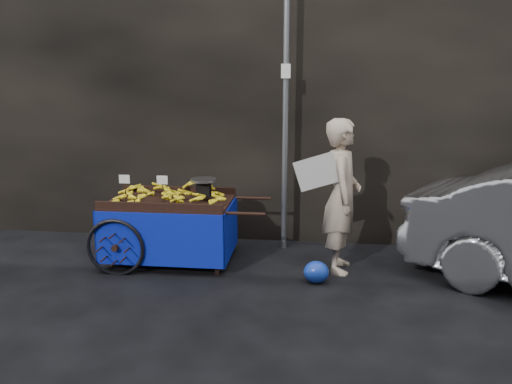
# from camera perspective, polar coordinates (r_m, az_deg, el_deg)

# --- Properties ---
(ground) EXTENTS (80.00, 80.00, 0.00)m
(ground) POSITION_cam_1_polar(r_m,az_deg,el_deg) (5.85, -0.68, -10.43)
(ground) COLOR black
(ground) RESTS_ON ground
(building_wall) EXTENTS (13.50, 2.00, 5.00)m
(building_wall) POSITION_cam_1_polar(r_m,az_deg,el_deg) (7.92, 4.77, 14.23)
(building_wall) COLOR black
(building_wall) RESTS_ON ground
(street_pole) EXTENTS (0.12, 0.10, 4.00)m
(street_pole) POSITION_cam_1_polar(r_m,az_deg,el_deg) (6.64, 3.41, 10.23)
(street_pole) COLOR slate
(street_pole) RESTS_ON ground
(banana_cart) EXTENTS (2.16, 1.10, 1.17)m
(banana_cart) POSITION_cam_1_polar(r_m,az_deg,el_deg) (6.42, -10.27, -1.69)
(banana_cart) COLOR black
(banana_cart) RESTS_ON ground
(vendor) EXTENTS (0.83, 0.70, 1.86)m
(vendor) POSITION_cam_1_polar(r_m,az_deg,el_deg) (6.06, 9.77, -0.47)
(vendor) COLOR tan
(vendor) RESTS_ON ground
(plastic_bag) EXTENTS (0.29, 0.23, 0.26)m
(plastic_bag) POSITION_cam_1_polar(r_m,az_deg,el_deg) (5.86, 6.91, -9.08)
(plastic_bag) COLOR #1635AA
(plastic_bag) RESTS_ON ground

